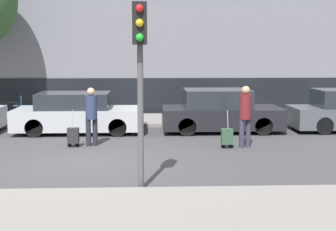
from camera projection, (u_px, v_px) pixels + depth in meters
The scene contains 11 objects.
ground_plane at pixel (86, 164), 11.65m from camera, with size 80.00×80.00×0.00m, color #424244.
sidewalk_near at pixel (56, 213), 7.93m from camera, with size 28.00×2.50×0.12m.
sidewalk_far at pixel (109, 120), 18.57m from camera, with size 28.00×3.00×0.12m.
parked_car_1 at pixel (78, 114), 16.00m from camera, with size 4.35×1.82×1.38m.
parked_car_2 at pixel (220, 112), 16.27m from camera, with size 4.10×1.91×1.47m.
pedestrian_left at pixel (91, 113), 13.73m from camera, with size 0.34×0.34×1.72m.
trolley_left at pixel (73, 136), 13.61m from camera, with size 0.34×0.29×1.10m.
pedestrian_right at pixel (245, 112), 13.50m from camera, with size 0.35×0.34×1.79m.
trolley_right at pixel (227, 137), 13.46m from camera, with size 0.34×0.29×1.11m.
traffic_light at pixel (140, 58), 9.01m from camera, with size 0.28×0.47×3.70m.
parked_bicycle at pixel (26, 111), 18.13m from camera, with size 1.77×0.06×0.96m.
Camera 1 is at (1.57, -11.46, 2.78)m, focal length 50.00 mm.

